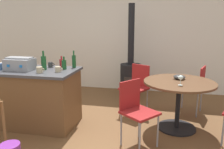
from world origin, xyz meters
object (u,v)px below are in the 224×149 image
at_px(folding_chair_near, 136,85).
at_px(bottle_2, 74,61).
at_px(toolbox, 20,64).
at_px(cup_0, 2,65).
at_px(wood_stove, 130,75).
at_px(folding_chair_far, 136,108).
at_px(bottle_1, 64,64).
at_px(wine_glass, 181,78).
at_px(kitchen_island, 30,97).
at_px(bottle_0, 44,62).
at_px(serving_bowl, 179,77).
at_px(dining_table, 179,93).
at_px(cup_3, 51,65).
at_px(cup_4, 58,69).
at_px(folding_chair_right, 195,86).
at_px(cup_2, 40,70).
at_px(bottle_3, 62,63).

relative_size(folding_chair_near, bottle_2, 3.22).
xyz_separation_m(toolbox, cup_0, (-0.39, 0.10, -0.05)).
bearing_deg(toolbox, wood_stove, 50.36).
height_order(folding_chair_far, bottle_1, bottle_1).
xyz_separation_m(cup_0, wine_glass, (2.78, 0.07, -0.08)).
bearing_deg(kitchen_island, bottle_2, 23.92).
bearing_deg(toolbox, wine_glass, 3.96).
bearing_deg(bottle_0, bottle_2, 33.32).
xyz_separation_m(toolbox, bottle_1, (0.64, 0.20, -0.02)).
distance_m(bottle_2, serving_bowl, 1.68).
relative_size(dining_table, bottle_0, 3.64).
distance_m(toolbox, bottle_0, 0.36).
relative_size(cup_3, serving_bowl, 0.61).
height_order(wood_stove, serving_bowl, wood_stove).
relative_size(dining_table, cup_4, 8.93).
relative_size(cup_0, cup_4, 1.03).
xyz_separation_m(dining_table, folding_chair_right, (0.31, 0.70, -0.07)).
relative_size(folding_chair_far, cup_2, 7.13).
distance_m(toolbox, cup_0, 0.41).
xyz_separation_m(folding_chair_far, toolbox, (-1.82, 0.23, 0.48)).
relative_size(dining_table, folding_chair_near, 1.20).
relative_size(cup_2, cup_3, 1.11).
height_order(folding_chair_near, bottle_0, bottle_0).
relative_size(dining_table, cup_2, 8.69).
relative_size(kitchen_island, folding_chair_right, 1.78).
bearing_deg(kitchen_island, wine_glass, 2.47).
bearing_deg(bottle_1, folding_chair_right, 23.28).
xyz_separation_m(folding_chair_near, cup_3, (-1.34, -0.55, 0.42)).
xyz_separation_m(wood_stove, serving_bowl, (0.93, -1.24, 0.29)).
bearing_deg(cup_4, folding_chair_right, 28.03).
relative_size(wood_stove, toolbox, 4.76).
relative_size(wood_stove, bottle_2, 7.25).
bearing_deg(cup_2, wine_glass, 8.33).
relative_size(folding_chair_near, cup_3, 7.98).
relative_size(bottle_0, cup_4, 2.45).
bearing_deg(wine_glass, wood_stove, 120.06).
height_order(kitchen_island, cup_0, cup_0).
xyz_separation_m(wood_stove, cup_3, (-1.11, -1.47, 0.44)).
height_order(folding_chair_near, cup_2, cup_2).
relative_size(folding_chair_near, bottle_1, 4.44).
height_order(toolbox, bottle_0, bottle_0).
xyz_separation_m(bottle_0, wine_glass, (2.04, 0.07, -0.15)).
bearing_deg(bottle_0, folding_chair_far, -12.71).
height_order(bottle_3, cup_4, bottle_3).
distance_m(kitchen_island, cup_3, 0.61).
relative_size(bottle_1, cup_2, 1.62).
height_order(kitchen_island, cup_4, cup_4).
distance_m(dining_table, cup_0, 2.82).
relative_size(kitchen_island, bottle_0, 5.27).
bearing_deg(folding_chair_right, bottle_3, -160.93).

